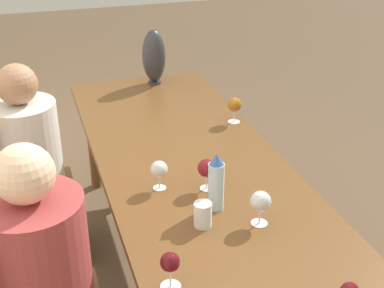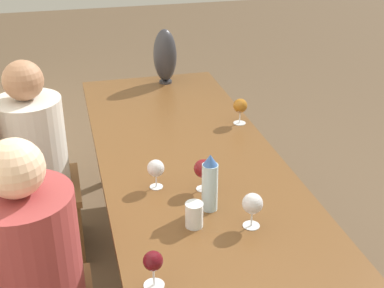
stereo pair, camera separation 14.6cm
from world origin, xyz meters
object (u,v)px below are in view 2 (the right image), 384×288
at_px(vase, 165,56).
at_px(wine_glass_4, 203,169).
at_px(wine_glass_3, 153,262).
at_px(water_bottle, 210,183).
at_px(chair_far, 22,177).
at_px(wine_glass_1, 156,169).
at_px(wine_glass_0, 252,204).
at_px(person_far, 37,158).
at_px(person_near, 36,270).
at_px(water_tumbler, 194,215).
at_px(wine_glass_7, 240,106).

height_order(vase, wine_glass_4, vase).
bearing_deg(wine_glass_3, water_bottle, -37.48).
bearing_deg(chair_far, vase, -55.10).
relative_size(water_bottle, wine_glass_3, 1.82).
xyz_separation_m(water_bottle, chair_far, (0.87, 0.80, -0.35)).
height_order(wine_glass_1, wine_glass_3, wine_glass_3).
relative_size(water_bottle, wine_glass_0, 1.73).
relative_size(vase, wine_glass_0, 2.47).
bearing_deg(person_far, wine_glass_0, -140.81).
distance_m(person_near, person_far, 0.95).
xyz_separation_m(water_bottle, wine_glass_1, (0.22, 0.18, -0.03)).
xyz_separation_m(water_bottle, water_tumbler, (-0.10, 0.09, -0.07)).
bearing_deg(water_tumbler, chair_far, 36.32).
bearing_deg(water_tumbler, wine_glass_1, 15.49).
height_order(wine_glass_0, chair_far, chair_far).
bearing_deg(person_near, person_far, 0.08).
xyz_separation_m(wine_glass_0, wine_glass_1, (0.38, 0.31, -0.01)).
xyz_separation_m(water_tumbler, person_near, (0.02, 0.62, -0.17)).
distance_m(water_tumbler, wine_glass_4, 0.28).
relative_size(wine_glass_4, person_near, 0.12).
bearing_deg(wine_glass_4, water_bottle, 174.65).
distance_m(wine_glass_1, wine_glass_4, 0.21).
height_order(water_tumbler, person_far, person_far).
height_order(wine_glass_1, wine_glass_7, wine_glass_7).
height_order(wine_glass_7, person_far, person_far).
bearing_deg(wine_glass_0, chair_far, 42.20).
distance_m(water_bottle, wine_glass_4, 0.16).
distance_m(wine_glass_3, person_far, 1.35).
bearing_deg(vase, water_bottle, 175.19).
xyz_separation_m(wine_glass_3, person_far, (1.27, 0.40, -0.22)).
bearing_deg(water_bottle, wine_glass_3, 142.52).
height_order(water_bottle, person_far, person_far).
xyz_separation_m(wine_glass_7, person_far, (0.09, 1.10, -0.22)).
height_order(wine_glass_0, wine_glass_1, wine_glass_0).
relative_size(water_bottle, wine_glass_4, 1.74).
xyz_separation_m(water_tumbler, vase, (1.62, -0.22, 0.13)).
relative_size(water_tumbler, person_near, 0.09).
bearing_deg(wine_glass_7, water_tumbler, 151.06).
bearing_deg(water_tumbler, vase, -7.71).
height_order(wine_glass_4, person_near, person_near).
relative_size(wine_glass_1, wine_glass_4, 0.93).
bearing_deg(person_far, wine_glass_1, -140.68).
xyz_separation_m(water_tumbler, person_far, (0.97, 0.62, -0.17)).
xyz_separation_m(person_near, person_far, (0.95, 0.00, -0.00)).
height_order(water_tumbler, wine_glass_0, wine_glass_0).
bearing_deg(chair_far, wine_glass_1, -136.03).
height_order(water_bottle, wine_glass_4, water_bottle).
bearing_deg(water_bottle, water_tumbler, 138.11).
height_order(water_tumbler, person_near, person_near).
distance_m(water_tumbler, person_near, 0.64).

